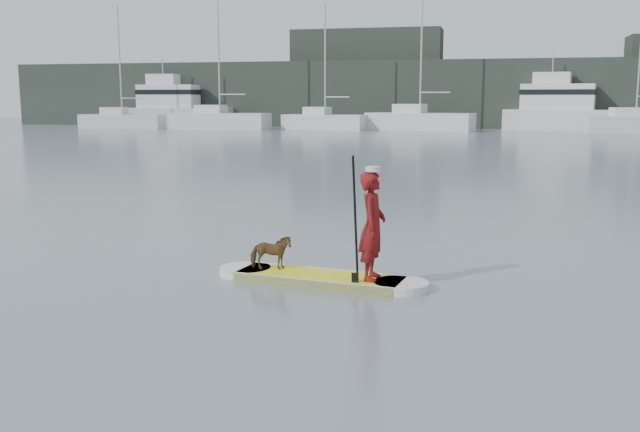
% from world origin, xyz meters
% --- Properties ---
extents(ground, '(140.00, 140.00, 0.00)m').
position_xyz_m(ground, '(0.00, 0.00, 0.00)').
color(ground, slate).
rests_on(ground, ground).
extents(paddleboard, '(3.28, 1.12, 0.12)m').
position_xyz_m(paddleboard, '(-0.26, -3.85, 0.06)').
color(paddleboard, yellow).
rests_on(paddleboard, ground).
extents(paddler, '(0.38, 0.57, 1.57)m').
position_xyz_m(paddler, '(0.54, -3.96, 0.90)').
color(paddler, maroon).
rests_on(paddler, paddleboard).
extents(white_cap, '(0.22, 0.22, 0.07)m').
position_xyz_m(white_cap, '(0.54, -3.96, 1.72)').
color(white_cap, silver).
rests_on(white_cap, paddler).
extents(dog, '(0.68, 0.46, 0.53)m').
position_xyz_m(dog, '(-1.06, -3.75, 0.39)').
color(dog, brown).
rests_on(dog, paddleboard).
extents(paddle, '(0.10, 0.30, 2.00)m').
position_xyz_m(paddle, '(0.34, -4.21, 0.80)').
color(paddle, black).
rests_on(paddle, ground).
extents(sailboat_a, '(7.47, 3.11, 10.52)m').
position_xyz_m(sailboat_a, '(-29.97, 43.41, 0.74)').
color(sailboat_a, silver).
rests_on(sailboat_a, ground).
extents(sailboat_b, '(8.62, 2.92, 12.66)m').
position_xyz_m(sailboat_b, '(-21.04, 44.09, 0.88)').
color(sailboat_b, silver).
rests_on(sailboat_b, ground).
extents(sailboat_c, '(7.47, 3.59, 10.28)m').
position_xyz_m(sailboat_c, '(-11.97, 45.10, 0.76)').
color(sailboat_c, silver).
rests_on(sailboat_c, ground).
extents(sailboat_d, '(9.10, 4.35, 12.88)m').
position_xyz_m(sailboat_d, '(-4.04, 45.45, 0.92)').
color(sailboat_d, silver).
rests_on(sailboat_d, ground).
extents(sailboat_e, '(7.75, 3.40, 10.86)m').
position_xyz_m(sailboat_e, '(12.45, 45.27, 0.78)').
color(sailboat_e, silver).
rests_on(sailboat_e, ground).
extents(motor_yacht_a, '(10.91, 5.01, 6.31)m').
position_xyz_m(motor_yacht_a, '(7.60, 48.83, 1.77)').
color(motor_yacht_a, silver).
rests_on(motor_yacht_a, ground).
extents(motor_yacht_b, '(9.91, 3.95, 6.41)m').
position_xyz_m(motor_yacht_b, '(-27.12, 48.13, 1.80)').
color(motor_yacht_b, silver).
rests_on(motor_yacht_b, ground).
extents(shore_mass, '(90.00, 6.00, 6.00)m').
position_xyz_m(shore_mass, '(0.00, 53.00, 3.00)').
color(shore_mass, '#212A23').
rests_on(shore_mass, ground).
extents(shore_building_west, '(14.00, 4.00, 9.00)m').
position_xyz_m(shore_building_west, '(-10.00, 54.00, 4.50)').
color(shore_building_west, '#212A23').
rests_on(shore_building_west, ground).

